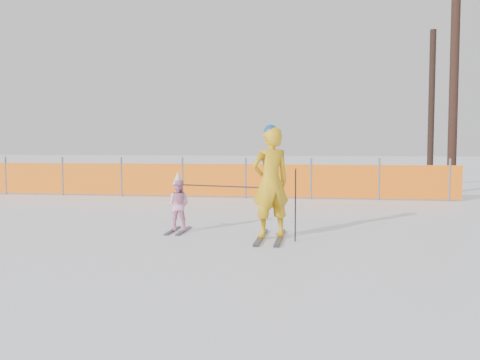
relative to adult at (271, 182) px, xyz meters
name	(u,v)px	position (x,y,z in m)	size (l,w,h in m)	color
ground	(236,237)	(-0.64, 0.09, -1.01)	(120.00, 120.00, 0.00)	white
adult	(271,182)	(0.00, 0.00, 0.00)	(0.84, 1.63, 2.02)	black
child	(178,204)	(-1.83, 0.49, -0.48)	(0.48, 0.97, 1.16)	black
ski_poles	(253,194)	(-0.32, 0.05, -0.23)	(2.17, 0.69, 1.26)	black
safety_fence	(188,179)	(-3.25, 6.85, -0.45)	(16.39, 0.06, 1.25)	#595960
tree_trunks	(445,99)	(5.19, 10.48, 2.22)	(0.50, 2.71, 6.74)	black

